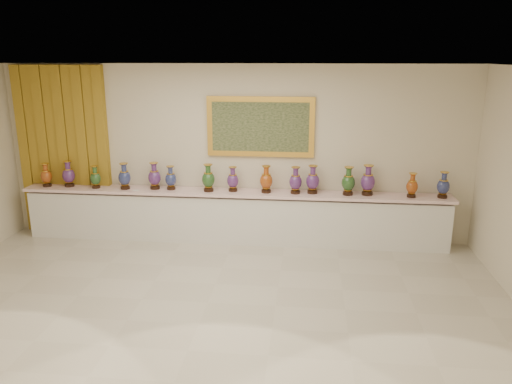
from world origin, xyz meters
TOP-DOWN VIEW (x-y plane):
  - ground at (0.00, 0.00)m, footprint 8.00×8.00m
  - room at (-2.47, 2.44)m, footprint 8.00×8.00m
  - counter at (0.00, 2.27)m, footprint 7.28×0.48m
  - vase_0 at (-3.30, 2.23)m, footprint 0.23×0.23m
  - vase_1 at (-2.91, 2.27)m, footprint 0.27×0.27m
  - vase_2 at (-2.40, 2.22)m, footprint 0.20×0.20m
  - vase_3 at (-1.87, 2.21)m, footprint 0.24×0.24m
  - vase_4 at (-1.36, 2.26)m, footprint 0.26×0.26m
  - vase_5 at (-1.08, 2.26)m, footprint 0.25×0.25m
  - vase_6 at (-0.41, 2.22)m, footprint 0.28×0.28m
  - vase_7 at (-0.00, 2.27)m, footprint 0.26×0.26m
  - vase_8 at (0.57, 2.24)m, footprint 0.22×0.22m
  - vase_9 at (1.05, 2.24)m, footprint 0.23×0.23m
  - vase_10 at (1.34, 2.28)m, footprint 0.25×0.25m
  - vase_11 at (1.92, 2.24)m, footprint 0.27×0.27m
  - vase_12 at (2.24, 2.27)m, footprint 0.27×0.27m
  - vase_13 at (2.94, 2.21)m, footprint 0.22×0.22m
  - vase_14 at (3.43, 2.23)m, footprint 0.24×0.24m
  - label_card at (-1.65, 2.13)m, footprint 0.10×0.06m

SIDE VIEW (x-z plane):
  - ground at x=0.00m, z-range 0.00..0.00m
  - counter at x=0.00m, z-range -0.01..0.89m
  - label_card at x=-1.65m, z-range 0.90..0.90m
  - vase_2 at x=-2.40m, z-range 0.88..1.27m
  - vase_13 at x=2.94m, z-range 0.88..1.28m
  - vase_5 at x=-1.08m, z-range 0.88..1.29m
  - vase_0 at x=-3.30m, z-range 0.88..1.29m
  - vase_7 at x=0.00m, z-range 0.88..1.30m
  - vase_14 at x=3.43m, z-range 0.88..1.31m
  - vase_9 at x=1.05m, z-range 0.88..1.33m
  - vase_3 at x=-1.87m, z-range 0.88..1.33m
  - vase_1 at x=-2.91m, z-range 0.88..1.33m
  - vase_8 at x=0.57m, z-range 0.88..1.34m
  - vase_4 at x=-1.36m, z-range 0.88..1.34m
  - vase_6 at x=-0.41m, z-range 0.88..1.34m
  - vase_11 at x=1.92m, z-range 0.88..1.35m
  - vase_10 at x=1.34m, z-range 0.88..1.35m
  - vase_12 at x=2.24m, z-range 0.87..1.38m
  - room at x=-2.47m, z-range -2.42..5.58m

